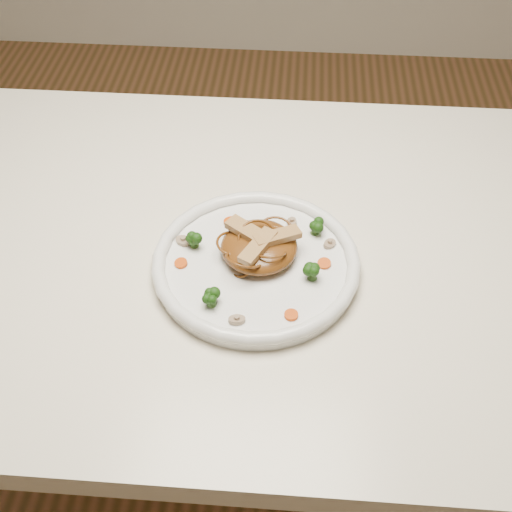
{
  "coord_description": "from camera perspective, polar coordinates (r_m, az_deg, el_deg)",
  "views": [
    {
      "loc": [
        0.08,
        -0.72,
        1.45
      ],
      "look_at": [
        0.03,
        -0.06,
        0.78
      ],
      "focal_mm": 46.12,
      "sensor_mm": 36.0,
      "label": 1
    }
  ],
  "objects": [
    {
      "name": "mushroom_3",
      "position": [
        1.01,
        3.12,
        2.94
      ],
      "size": [
        0.02,
        0.02,
        0.01
      ],
      "primitive_type": "cylinder",
      "rotation": [
        0.0,
        0.0,
        1.6
      ],
      "color": "tan",
      "rests_on": "plate"
    },
    {
      "name": "plate",
      "position": [
        0.96,
        0.0,
        -0.92
      ],
      "size": [
        0.38,
        0.38,
        0.02
      ],
      "primitive_type": "cylinder",
      "rotation": [
        0.0,
        0.0,
        -0.34
      ],
      "color": "white",
      "rests_on": "table"
    },
    {
      "name": "carrot_4",
      "position": [
        0.89,
        3.07,
        -5.13
      ],
      "size": [
        0.02,
        0.02,
        0.0
      ],
      "primitive_type": "cylinder",
      "rotation": [
        0.0,
        0.0,
        0.33
      ],
      "color": "#D35407",
      "rests_on": "plate"
    },
    {
      "name": "chicken_c",
      "position": [
        0.93,
        0.17,
        0.83
      ],
      "size": [
        0.05,
        0.07,
        0.01
      ],
      "primitive_type": "cube",
      "rotation": [
        0.0,
        0.0,
        4.2
      ],
      "color": "tan",
      "rests_on": "noodle_mound"
    },
    {
      "name": "broccoli_3",
      "position": [
        0.92,
        4.95,
        -1.24
      ],
      "size": [
        0.03,
        0.03,
        0.03
      ],
      "primitive_type": null,
      "rotation": [
        0.0,
        0.0,
        -0.27
      ],
      "color": "#1B450E",
      "rests_on": "plate"
    },
    {
      "name": "carrot_0",
      "position": [
        1.0,
        3.13,
        1.94
      ],
      "size": [
        0.02,
        0.02,
        0.0
      ],
      "primitive_type": "cylinder",
      "rotation": [
        0.0,
        0.0,
        -0.02
      ],
      "color": "#D35407",
      "rests_on": "plate"
    },
    {
      "name": "mushroom_1",
      "position": [
        0.98,
        6.4,
        1.06
      ],
      "size": [
        0.03,
        0.03,
        0.01
      ],
      "primitive_type": "cylinder",
      "rotation": [
        0.0,
        0.0,
        0.9
      ],
      "color": "tan",
      "rests_on": "plate"
    },
    {
      "name": "chicken_a",
      "position": [
        0.94,
        1.86,
        1.7
      ],
      "size": [
        0.07,
        0.05,
        0.01
      ],
      "primitive_type": "cube",
      "rotation": [
        0.0,
        0.0,
        0.49
      ],
      "color": "tan",
      "rests_on": "noodle_mound"
    },
    {
      "name": "carrot_2",
      "position": [
        0.95,
        5.93,
        -0.66
      ],
      "size": [
        0.02,
        0.02,
        0.0
      ],
      "primitive_type": "cylinder",
      "rotation": [
        0.0,
        0.0,
        0.21
      ],
      "color": "#D35407",
      "rests_on": "plate"
    },
    {
      "name": "table",
      "position": [
        1.08,
        -1.5,
        -2.36
      ],
      "size": [
        1.2,
        0.8,
        0.75
      ],
      "color": "beige",
      "rests_on": "ground"
    },
    {
      "name": "carrot_3",
      "position": [
        1.01,
        -2.18,
        2.98
      ],
      "size": [
        0.03,
        0.03,
        0.0
      ],
      "primitive_type": "cylinder",
      "rotation": [
        0.0,
        0.0,
        -0.26
      ],
      "color": "#D35407",
      "rests_on": "plate"
    },
    {
      "name": "chicken_b",
      "position": [
        0.95,
        -0.58,
        2.08
      ],
      "size": [
        0.08,
        0.06,
        0.01
      ],
      "primitive_type": "cube",
      "rotation": [
        0.0,
        0.0,
        2.52
      ],
      "color": "tan",
      "rests_on": "noodle_mound"
    },
    {
      "name": "noodle_mound",
      "position": [
        0.95,
        0.27,
        0.81
      ],
      "size": [
        0.12,
        0.12,
        0.04
      ],
      "primitive_type": "ellipsoid",
      "rotation": [
        0.0,
        0.0,
        0.02
      ],
      "color": "#592A10",
      "rests_on": "plate"
    },
    {
      "name": "broccoli_2",
      "position": [
        0.89,
        -3.91,
        -3.51
      ],
      "size": [
        0.03,
        0.03,
        0.03
      ],
      "primitive_type": null,
      "rotation": [
        0.0,
        0.0,
        0.12
      ],
      "color": "#1B450E",
      "rests_on": "plate"
    },
    {
      "name": "mushroom_2",
      "position": [
        0.99,
        -6.31,
        1.31
      ],
      "size": [
        0.04,
        0.04,
        0.01
      ],
      "primitive_type": "cylinder",
      "rotation": [
        0.0,
        0.0,
        -0.56
      ],
      "color": "tan",
      "rests_on": "plate"
    },
    {
      "name": "ground",
      "position": [
        1.62,
        -1.05,
        -17.98
      ],
      "size": [
        4.0,
        4.0,
        0.0
      ],
      "primitive_type": "plane",
      "color": "brown",
      "rests_on": "ground"
    },
    {
      "name": "broccoli_1",
      "position": [
        0.97,
        -5.4,
        1.57
      ],
      "size": [
        0.03,
        0.03,
        0.03
      ],
      "primitive_type": null,
      "rotation": [
        0.0,
        0.0,
        -0.32
      ],
      "color": "#1B450E",
      "rests_on": "plate"
    },
    {
      "name": "broccoli_0",
      "position": [
        0.99,
        5.16,
        2.59
      ],
      "size": [
        0.03,
        0.03,
        0.03
      ],
      "primitive_type": null,
      "rotation": [
        0.0,
        0.0,
        -0.17
      ],
      "color": "#1B450E",
      "rests_on": "plate"
    },
    {
      "name": "carrot_1",
      "position": [
        0.96,
        -6.53,
        -0.63
      ],
      "size": [
        0.02,
        0.02,
        0.0
      ],
      "primitive_type": "cylinder",
      "rotation": [
        0.0,
        0.0,
        -0.07
      ],
      "color": "#D35407",
      "rests_on": "plate"
    },
    {
      "name": "mushroom_0",
      "position": [
        0.88,
        -1.67,
        -5.56
      ],
      "size": [
        0.03,
        0.03,
        0.01
      ],
      "primitive_type": "cylinder",
      "rotation": [
        0.0,
        0.0,
        0.21
      ],
      "color": "tan",
      "rests_on": "plate"
    }
  ]
}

